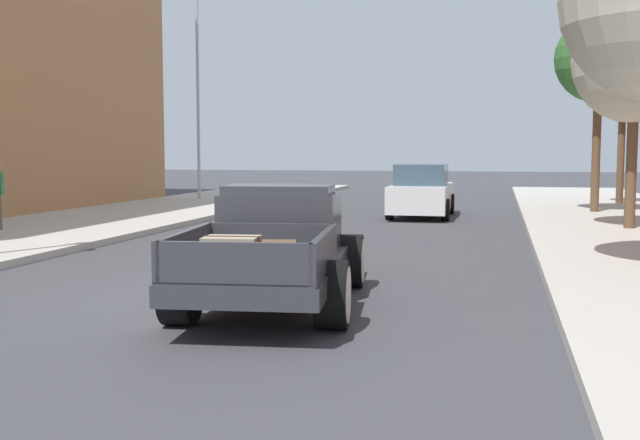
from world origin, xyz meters
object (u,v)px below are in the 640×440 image
hotrod_truck_gunmetal (279,246)px  car_background_white (422,192)px  street_tree_farthest (623,88)px  street_tree_second (635,62)px  street_tree_third (599,60)px  flagpole (203,57)px

hotrod_truck_gunmetal → car_background_white: bearing=87.7°
car_background_white → street_tree_farthest: (6.67, 5.81, 3.57)m
street_tree_farthest → street_tree_second: bearing=-96.9°
hotrod_truck_gunmetal → street_tree_farthest: size_ratio=0.96×
car_background_white → street_tree_farthest: street_tree_farthest is taller
street_tree_third → street_tree_farthest: street_tree_third is taller
flagpole → street_tree_second: bearing=-29.9°
street_tree_second → street_tree_farthest: bearing=83.1°
hotrod_truck_gunmetal → street_tree_second: (6.07, 9.99, 3.46)m
hotrod_truck_gunmetal → street_tree_third: street_tree_third is taller
hotrod_truck_gunmetal → street_tree_farthest: street_tree_farthest is taller
street_tree_second → street_tree_farthest: street_tree_second is taller
car_background_white → street_tree_second: (5.51, -3.76, 3.44)m
street_tree_second → street_tree_third: size_ratio=0.91×
car_background_white → street_tree_farthest: 9.54m
flagpole → street_tree_second: flagpole is taller
street_tree_second → flagpole: bearing=150.1°
hotrod_truck_gunmetal → car_background_white: size_ratio=1.18×
flagpole → street_tree_farthest: bearing=4.0°
car_background_white → flagpole: bearing=152.9°
car_background_white → street_tree_second: bearing=-34.3°
street_tree_second → street_tree_third: bearing=92.3°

